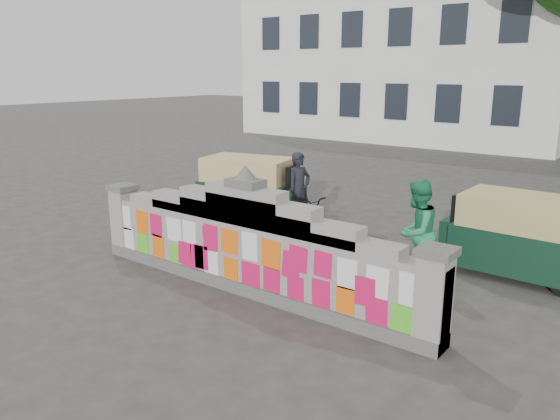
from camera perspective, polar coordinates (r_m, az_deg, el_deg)
The scene contains 8 objects.
ground at distance 8.71m, azimuth -3.44°, elevation -8.45°, with size 100.00×100.00×0.00m, color #383533.
parapet_wall at distance 8.45m, azimuth -3.55°, elevation -3.77°, with size 6.48×0.44×2.01m.
building at distance 30.61m, azimuth 14.38°, elevation 15.18°, with size 16.00×10.00×8.90m.
cyclist_bike at distance 11.25m, azimuth 1.99°, elevation -0.68°, with size 0.60×1.72×0.91m, color black.
cyclist_rider at distance 11.18m, azimuth 2.01°, elevation 0.88°, with size 0.56×0.37×1.53m, color black.
pedestrian at distance 9.03m, azimuth 14.04°, elevation -2.27°, with size 0.83×0.65×1.72m, color #258A5A.
rickshaw_left at distance 12.83m, azimuth -3.07°, elevation 2.47°, with size 2.62×1.63×1.41m.
rickshaw_right at distance 9.95m, azimuth 23.72°, elevation -2.38°, with size 2.51×1.21×1.38m.
Camera 1 is at (5.30, -6.04, 3.38)m, focal length 35.00 mm.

